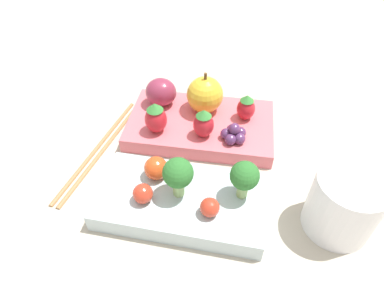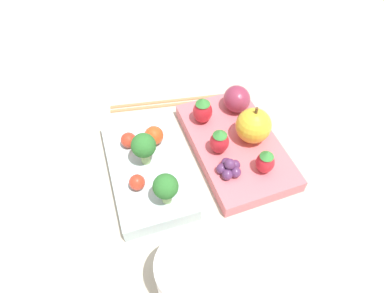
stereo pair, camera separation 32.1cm
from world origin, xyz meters
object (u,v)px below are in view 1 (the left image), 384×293
Objects in this scene: strawberry_2 at (207,124)px; broccoli_floret_0 at (245,177)px; strawberry_1 at (246,107)px; grape_cluster at (234,134)px; cherry_tomato_2 at (156,168)px; chopsticks_pair at (100,147)px; bento_box_fruit at (201,125)px; drinking_cup at (344,204)px; broccoli_floret_1 at (178,174)px; cherry_tomato_1 at (143,193)px; strawberry_0 at (156,118)px; plum at (161,92)px; bento_box_savoury at (181,201)px; cherry_tomato_0 at (210,207)px; apple at (205,95)px.

broccoli_floret_0 is at bearing 119.90° from strawberry_2.
grape_cluster is at bearing 76.16° from strawberry_1.
cherry_tomato_2 reaches higher than chopsticks_pair.
chopsticks_pair is at bearing 25.76° from bento_box_fruit.
bento_box_fruit is at bearing -66.22° from strawberry_2.
drinking_cup is 0.31m from chopsticks_pair.
broccoli_floret_1 is 0.18m from drinking_cup.
drinking_cup is (-0.21, -0.02, 0.00)m from cherry_tomato_1.
broccoli_floret_1 is 1.86× the size of cherry_tomato_2.
strawberry_0 is 1.01× the size of plum.
strawberry_2 is (-0.02, -0.11, -0.02)m from broccoli_floret_1.
broccoli_floret_1 is 1.50× the size of grape_cluster.
strawberry_2 is 0.93× the size of plum.
cherry_tomato_1 is 0.11× the size of chopsticks_pair.
strawberry_1 is 0.13m from plum.
broccoli_floret_0 reaches higher than cherry_tomato_2.
cherry_tomato_1 is at bearing 53.79° from grape_cluster.
broccoli_floret_0 reaches higher than bento_box_savoury.
strawberry_2 is at bearing -167.47° from chopsticks_pair.
plum is at bearing -61.52° from cherry_tomato_0.
cherry_tomato_2 is 0.09m from strawberry_0.
cherry_tomato_2 is at bearing 45.40° from grape_cluster.
broccoli_floret_1 is at bearing -28.12° from cherry_tomato_0.
chopsticks_pair is (0.18, 0.03, -0.03)m from grape_cluster.
bento_box_fruit is at bearing -36.26° from drinking_cup.
grape_cluster reaches higher than cherry_tomato_0.
grape_cluster is at bearing -116.36° from broccoli_floret_1.
cherry_tomato_1 is at bearing 97.92° from strawberry_0.
strawberry_2 is (-0.01, -0.11, 0.03)m from bento_box_savoury.
cherry_tomato_2 is 0.45× the size of apple.
cherry_tomato_1 is 0.04m from cherry_tomato_2.
plum is (0.03, -0.14, 0.00)m from cherry_tomato_2.
drinking_cup reaches higher than chopsticks_pair.
cherry_tomato_2 is 0.10m from strawberry_2.
strawberry_0 reaches higher than cherry_tomato_1.
broccoli_floret_0 is 0.10m from cherry_tomato_2.
bento_box_fruit is 0.07m from strawberry_1.
bento_box_savoury is at bearing 83.11° from strawberry_2.
strawberry_2 is at bearing -31.15° from drinking_cup.
cherry_tomato_2 reaches higher than bento_box_fruit.
broccoli_floret_0 is at bearing -165.84° from cherry_tomato_1.
apple is 0.82× the size of drinking_cup.
apple is 1.34× the size of strawberry_0.
plum is 0.29m from drinking_cup.
strawberry_0 reaches higher than cherry_tomato_2.
apple is (-0.00, -0.16, 0.04)m from bento_box_savoury.
strawberry_0 is 0.06m from plum.
broccoli_floret_1 reaches higher than cherry_tomato_2.
drinking_cup is (-0.11, 0.00, -0.02)m from broccoli_floret_0.
broccoli_floret_0 is 0.11m from strawberry_2.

